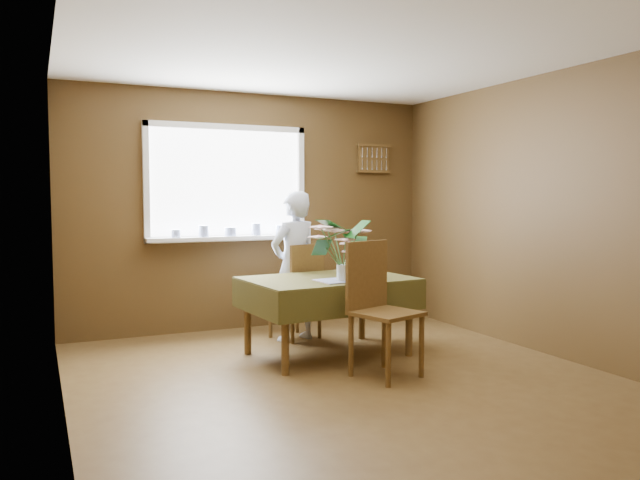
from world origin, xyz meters
name	(u,v)px	position (x,y,z in m)	size (l,w,h in m)	color
floor	(350,382)	(0.00, 0.00, 0.00)	(4.50, 4.50, 0.00)	#533A1C
ceiling	(351,47)	(0.00, 0.00, 2.50)	(4.50, 4.50, 0.00)	white
wall_back	(254,211)	(0.00, 2.25, 1.25)	(4.00, 4.00, 0.00)	brown
wall_front	(599,235)	(0.00, -2.25, 1.25)	(4.00, 4.00, 0.00)	brown
wall_left	(61,223)	(-2.00, 0.00, 1.25)	(4.50, 4.50, 0.00)	brown
wall_right	(553,215)	(2.00, 0.00, 1.25)	(4.50, 4.50, 0.00)	brown
window_assembly	(229,202)	(-0.29, 2.20, 1.35)	(1.72, 0.20, 1.22)	white
spoon_rack	(374,158)	(1.45, 2.22, 1.85)	(0.44, 0.05, 0.33)	brown
dining_table	(328,287)	(0.20, 0.82, 0.61)	(1.50, 1.09, 0.70)	brown
chair_far	(300,287)	(0.21, 1.48, 0.52)	(0.51, 0.51, 0.95)	brown
chair_near	(378,303)	(0.30, 0.11, 0.57)	(0.57, 0.57, 1.06)	brown
seated_woman	(294,266)	(0.15, 1.47, 0.73)	(0.53, 0.35, 1.46)	white
flower_bouquet	(343,244)	(0.23, 0.57, 1.01)	(0.57, 0.57, 0.49)	white
side_plate	(358,273)	(0.58, 0.96, 0.70)	(0.26, 0.26, 0.01)	white
table_knife	(354,279)	(0.34, 0.58, 0.70)	(0.02, 0.23, 0.00)	silver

